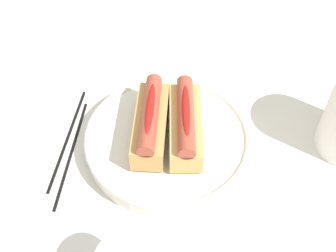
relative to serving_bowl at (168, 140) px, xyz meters
The scene contains 6 objects.
ground_plane 0.03m from the serving_bowl, 151.52° to the right, with size 2.40×2.40×0.00m, color silver.
serving_bowl is the anchor object (origin of this frame).
hotdog_front 0.05m from the serving_bowl, 91.05° to the right, with size 0.15×0.05×0.06m.
hotdog_back 0.05m from the serving_bowl, 88.95° to the left, with size 0.15×0.06×0.06m.
chopstick_near 0.16m from the serving_bowl, 82.86° to the right, with size 0.01×0.01×0.22m, color black.
chopstick_far 0.17m from the serving_bowl, 93.33° to the right, with size 0.01×0.01×0.22m, color black.
Camera 1 is at (0.47, 0.03, 0.59)m, focal length 47.63 mm.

